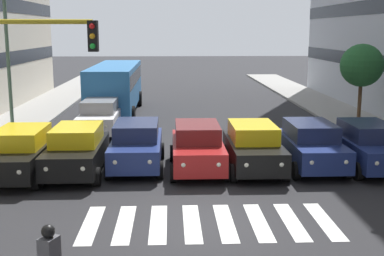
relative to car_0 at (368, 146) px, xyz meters
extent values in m
plane|color=#262628|center=(6.33, 5.21, -0.89)|extent=(180.00, 180.00, 0.00)
cube|color=silver|center=(3.18, 5.21, -0.88)|extent=(0.45, 2.80, 0.01)
cube|color=silver|center=(4.08, 5.21, -0.88)|extent=(0.45, 2.80, 0.01)
cube|color=silver|center=(4.98, 5.21, -0.88)|extent=(0.45, 2.80, 0.01)
cube|color=silver|center=(5.88, 5.21, -0.88)|extent=(0.45, 2.80, 0.01)
cube|color=silver|center=(6.78, 5.21, -0.88)|extent=(0.45, 2.80, 0.01)
cube|color=silver|center=(7.68, 5.21, -0.88)|extent=(0.45, 2.80, 0.01)
cube|color=silver|center=(8.58, 5.21, -0.88)|extent=(0.45, 2.80, 0.01)
cube|color=silver|center=(9.48, 5.21, -0.88)|extent=(0.45, 2.80, 0.01)
cube|color=navy|center=(0.00, 0.05, -0.17)|extent=(1.80, 4.40, 0.80)
cube|color=#1D2547|center=(0.00, -0.15, 0.53)|extent=(1.58, 2.46, 0.60)
cylinder|color=black|center=(0.90, 1.50, -0.57)|extent=(0.22, 0.64, 0.64)
cylinder|color=black|center=(-0.90, -1.40, -0.57)|extent=(0.22, 0.64, 0.64)
cylinder|color=black|center=(0.90, -1.40, -0.57)|extent=(0.22, 0.64, 0.64)
sphere|color=white|center=(0.58, 2.20, -0.09)|extent=(0.18, 0.18, 0.18)
cube|color=navy|center=(2.11, -0.14, -0.17)|extent=(1.80, 4.40, 0.80)
cube|color=#1D2547|center=(2.11, -0.34, 0.53)|extent=(1.58, 2.46, 0.60)
cylinder|color=black|center=(1.21, 1.31, -0.57)|extent=(0.22, 0.64, 0.64)
cylinder|color=black|center=(3.01, 1.31, -0.57)|extent=(0.22, 0.64, 0.64)
cylinder|color=black|center=(1.21, -1.59, -0.57)|extent=(0.22, 0.64, 0.64)
cylinder|color=black|center=(3.01, -1.59, -0.57)|extent=(0.22, 0.64, 0.64)
sphere|color=white|center=(1.53, 2.01, -0.09)|extent=(0.18, 0.18, 0.18)
sphere|color=white|center=(2.69, 2.01, -0.09)|extent=(0.18, 0.18, 0.18)
cube|color=black|center=(4.32, 0.09, -0.17)|extent=(1.80, 4.40, 0.80)
cube|color=yellow|center=(4.32, -0.11, 0.53)|extent=(1.58, 2.46, 0.60)
cylinder|color=black|center=(3.42, 1.54, -0.57)|extent=(0.22, 0.64, 0.64)
cylinder|color=black|center=(5.22, 1.54, -0.57)|extent=(0.22, 0.64, 0.64)
cylinder|color=black|center=(3.42, -1.37, -0.57)|extent=(0.22, 0.64, 0.64)
cylinder|color=black|center=(5.22, -1.37, -0.57)|extent=(0.22, 0.64, 0.64)
sphere|color=white|center=(3.74, 2.24, -0.09)|extent=(0.18, 0.18, 0.18)
sphere|color=white|center=(4.89, 2.24, -0.09)|extent=(0.18, 0.18, 0.18)
cube|color=maroon|center=(6.36, 0.00, -0.17)|extent=(1.80, 4.40, 0.80)
cube|color=maroon|center=(6.36, -0.20, 0.53)|extent=(1.58, 2.46, 0.60)
cylinder|color=black|center=(5.46, 1.45, -0.57)|extent=(0.22, 0.64, 0.64)
cylinder|color=black|center=(7.26, 1.45, -0.57)|extent=(0.22, 0.64, 0.64)
cylinder|color=black|center=(5.46, -1.45, -0.57)|extent=(0.22, 0.64, 0.64)
cylinder|color=black|center=(7.26, -1.45, -0.57)|extent=(0.22, 0.64, 0.64)
sphere|color=white|center=(5.78, 2.15, -0.09)|extent=(0.18, 0.18, 0.18)
sphere|color=white|center=(6.94, 2.15, -0.09)|extent=(0.18, 0.18, 0.18)
cube|color=navy|center=(8.61, -0.45, -0.17)|extent=(1.80, 4.40, 0.80)
cube|color=#1D2547|center=(8.61, -0.65, 0.53)|extent=(1.58, 2.46, 0.60)
cylinder|color=black|center=(7.71, 1.01, -0.57)|extent=(0.22, 0.64, 0.64)
cylinder|color=black|center=(9.51, 1.01, -0.57)|extent=(0.22, 0.64, 0.64)
cylinder|color=black|center=(7.71, -1.90, -0.57)|extent=(0.22, 0.64, 0.64)
cylinder|color=black|center=(9.51, -1.90, -0.57)|extent=(0.22, 0.64, 0.64)
sphere|color=white|center=(8.04, 1.70, -0.09)|extent=(0.18, 0.18, 0.18)
sphere|color=white|center=(9.19, 1.70, -0.09)|extent=(0.18, 0.18, 0.18)
cube|color=black|center=(10.69, 0.31, -0.17)|extent=(1.80, 4.40, 0.80)
cube|color=yellow|center=(10.69, 0.11, 0.53)|extent=(1.58, 2.46, 0.60)
cylinder|color=black|center=(9.79, 1.76, -0.57)|extent=(0.22, 0.64, 0.64)
cylinder|color=black|center=(11.59, 1.76, -0.57)|extent=(0.22, 0.64, 0.64)
cylinder|color=black|center=(9.79, -1.14, -0.57)|extent=(0.22, 0.64, 0.64)
cylinder|color=black|center=(11.59, -1.14, -0.57)|extent=(0.22, 0.64, 0.64)
sphere|color=white|center=(10.12, 2.46, -0.09)|extent=(0.18, 0.18, 0.18)
sphere|color=white|center=(11.27, 2.46, -0.09)|extent=(0.18, 0.18, 0.18)
cube|color=black|center=(12.58, 0.64, -0.17)|extent=(1.80, 4.40, 0.80)
cube|color=yellow|center=(12.58, 0.44, 0.53)|extent=(1.58, 2.46, 0.60)
cylinder|color=black|center=(11.68, 2.09, -0.57)|extent=(0.22, 0.64, 0.64)
cylinder|color=black|center=(11.68, -0.82, -0.57)|extent=(0.22, 0.64, 0.64)
cylinder|color=black|center=(13.48, -0.82, -0.57)|extent=(0.22, 0.64, 0.64)
sphere|color=white|center=(12.01, 2.79, -0.09)|extent=(0.18, 0.18, 0.18)
cube|color=silver|center=(10.83, -6.86, -0.17)|extent=(1.80, 4.40, 0.80)
cube|color=gray|center=(10.83, -7.06, 0.53)|extent=(1.58, 2.46, 0.60)
cylinder|color=black|center=(9.93, -5.41, -0.57)|extent=(0.22, 0.64, 0.64)
cylinder|color=black|center=(11.73, -5.41, -0.57)|extent=(0.22, 0.64, 0.64)
cylinder|color=black|center=(9.93, -8.31, -0.57)|extent=(0.22, 0.64, 0.64)
cylinder|color=black|center=(11.73, -8.31, -0.57)|extent=(0.22, 0.64, 0.64)
sphere|color=white|center=(10.25, -4.71, -0.09)|extent=(0.18, 0.18, 0.18)
sphere|color=white|center=(11.41, -4.71, -0.09)|extent=(0.18, 0.18, 0.18)
cube|color=#286BAD|center=(10.69, -13.43, 0.86)|extent=(2.50, 10.50, 2.50)
cube|color=black|center=(10.69, -13.43, 1.41)|extent=(2.52, 9.87, 0.80)
cylinder|color=black|center=(9.44, -9.76, -0.39)|extent=(0.28, 1.00, 1.00)
cylinder|color=black|center=(11.94, -9.76, -0.39)|extent=(0.28, 1.00, 1.00)
cylinder|color=black|center=(9.44, -16.58, -0.39)|extent=(0.28, 1.00, 1.00)
cylinder|color=black|center=(11.94, -16.58, -0.39)|extent=(0.28, 1.00, 1.00)
cube|color=#4C4C51|center=(9.62, 9.19, 0.11)|extent=(0.40, 0.44, 0.64)
sphere|color=black|center=(9.62, 9.19, 0.55)|extent=(0.26, 0.26, 0.26)
cylinder|color=#AD991E|center=(11.43, 5.27, 4.41)|extent=(4.39, 0.12, 0.12)
cube|color=black|center=(9.24, 5.27, 4.06)|extent=(0.24, 0.28, 0.76)
sphere|color=red|center=(9.24, 5.42, 4.30)|extent=(0.14, 0.14, 0.14)
sphere|color=orange|center=(9.24, 5.42, 4.06)|extent=(0.14, 0.14, 0.14)
sphere|color=green|center=(9.24, 5.42, 3.82)|extent=(0.14, 0.14, 0.14)
cylinder|color=#4C6B56|center=(14.63, -5.28, 2.63)|extent=(0.16, 0.16, 6.72)
cylinder|color=#513823|center=(-2.98, -9.00, 0.46)|extent=(0.20, 0.20, 2.40)
sphere|color=#235B2D|center=(-2.98, -9.00, 2.35)|extent=(2.31, 2.31, 2.31)
camera|label=1|loc=(7.34, 18.20, 4.21)|focal=47.83mm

